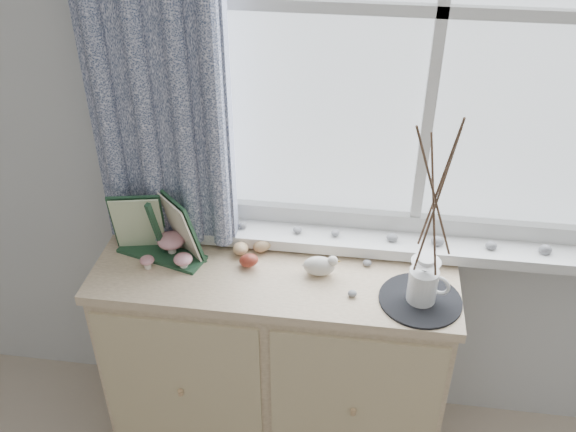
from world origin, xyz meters
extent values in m
cube|color=silver|center=(0.00, 2.00, 1.30)|extent=(4.00, 0.04, 2.60)
cube|color=silver|center=(0.30, 2.00, 1.65)|extent=(1.30, 0.01, 1.40)
cube|color=silver|center=(0.30, 1.92, 0.88)|extent=(1.45, 0.16, 0.04)
cube|color=#0A1738|center=(-0.52, 1.87, 1.68)|extent=(0.44, 0.06, 1.61)
cube|color=beige|center=(-0.15, 1.75, 0.41)|extent=(1.17, 0.43, 0.81)
cube|color=beige|center=(-0.15, 1.75, 0.83)|extent=(1.20, 0.45, 0.03)
cube|color=tan|center=(-0.44, 1.53, 0.41)|extent=(0.55, 0.01, 0.75)
cube|color=tan|center=(0.14, 1.53, 0.41)|extent=(0.55, 0.01, 0.75)
cylinder|color=white|center=(-0.51, 1.78, 0.88)|extent=(0.03, 0.03, 0.06)
ellipsoid|color=maroon|center=(-0.51, 1.78, 0.91)|extent=(0.09, 0.09, 0.05)
cylinder|color=white|center=(-0.45, 1.71, 0.87)|extent=(0.03, 0.03, 0.04)
ellipsoid|color=maroon|center=(-0.45, 1.71, 0.89)|extent=(0.06, 0.06, 0.03)
cylinder|color=white|center=(-0.57, 1.70, 0.87)|extent=(0.02, 0.02, 0.03)
ellipsoid|color=maroon|center=(-0.57, 1.70, 0.88)|extent=(0.05, 0.05, 0.03)
ellipsoid|color=tan|center=(-0.28, 1.81, 0.88)|extent=(0.05, 0.04, 0.07)
ellipsoid|color=tan|center=(-0.32, 1.88, 0.88)|extent=(0.05, 0.04, 0.07)
ellipsoid|color=maroon|center=(-0.24, 1.75, 0.88)|extent=(0.05, 0.04, 0.07)
ellipsoid|color=tan|center=(-0.21, 1.84, 0.88)|extent=(0.05, 0.04, 0.07)
cylinder|color=black|center=(0.32, 1.66, 0.85)|extent=(0.26, 0.26, 0.01)
cylinder|color=white|center=(0.32, 1.66, 0.91)|extent=(0.12, 0.12, 0.11)
cone|color=white|center=(0.32, 1.66, 0.99)|extent=(0.09, 0.09, 0.04)
cylinder|color=white|center=(0.32, 1.66, 1.01)|extent=(0.06, 0.06, 0.03)
torus|color=white|center=(0.37, 1.66, 0.92)|extent=(0.07, 0.04, 0.07)
ellipsoid|color=gray|center=(0.11, 1.65, 0.86)|extent=(0.03, 0.03, 0.02)
ellipsoid|color=gray|center=(0.15, 1.81, 0.86)|extent=(0.03, 0.03, 0.02)
ellipsoid|color=gray|center=(0.33, 1.67, 0.86)|extent=(0.03, 0.03, 0.02)
ellipsoid|color=gray|center=(0.03, 1.85, 0.86)|extent=(0.03, 0.03, 0.02)
camera|label=1|loc=(0.12, 0.13, 2.19)|focal=40.00mm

